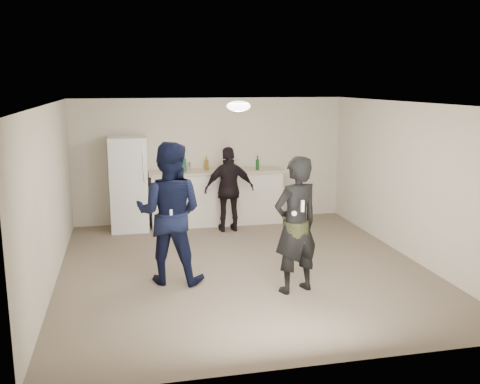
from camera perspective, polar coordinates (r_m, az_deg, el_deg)
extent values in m
plane|color=#6B5B4C|center=(8.32, 0.30, -8.05)|extent=(6.00, 6.00, 0.00)
plane|color=silver|center=(7.84, 0.32, 9.42)|extent=(6.00, 6.00, 0.00)
plane|color=beige|center=(10.89, -3.16, 3.41)|extent=(6.00, 0.00, 6.00)
plane|color=beige|center=(5.19, 7.62, -5.88)|extent=(6.00, 0.00, 6.00)
plane|color=beige|center=(7.87, -19.63, -0.44)|extent=(0.00, 6.00, 6.00)
plane|color=beige|center=(8.99, 17.67, 1.13)|extent=(0.00, 6.00, 6.00)
cube|color=silver|center=(10.71, -2.49, -0.66)|extent=(2.60, 0.56, 1.05)
cube|color=#C5B199|center=(10.61, -2.51, 2.22)|extent=(2.68, 0.64, 0.04)
cube|color=white|center=(10.42, -11.80, 0.86)|extent=(0.70, 0.70, 1.80)
cylinder|color=silver|center=(9.99, -10.26, 2.79)|extent=(0.02, 0.02, 0.60)
ellipsoid|color=white|center=(8.14, -0.15, 9.14)|extent=(0.36, 0.36, 0.16)
cylinder|color=#B2B2B7|center=(10.62, -5.51, 2.76)|extent=(0.08, 0.08, 0.17)
imported|color=#0D163A|center=(7.56, -7.54, -2.24)|extent=(1.17, 1.04, 2.01)
imported|color=black|center=(7.19, 5.98, -3.53)|extent=(0.79, 0.64, 1.86)
cylinder|color=#303819|center=(7.21, 5.97, -4.15)|extent=(0.34, 0.34, 0.28)
imported|color=black|center=(10.13, -1.15, 0.28)|extent=(0.95, 0.40, 1.62)
cube|color=silver|center=(7.28, -7.36, -2.40)|extent=(0.04, 0.04, 0.15)
sphere|color=silver|center=(7.34, -6.43, -2.83)|extent=(0.07, 0.07, 0.07)
cube|color=white|center=(6.88, 6.69, -1.50)|extent=(0.04, 0.04, 0.15)
sphere|color=white|center=(6.90, 5.80, -2.29)|extent=(0.07, 0.07, 0.07)
cylinder|color=#875C13|center=(10.67, -3.57, 2.90)|extent=(0.08, 0.08, 0.20)
cylinder|color=#144617|center=(10.63, 1.88, 2.93)|extent=(0.07, 0.07, 0.21)
cylinder|color=silver|center=(10.77, -0.37, 2.99)|extent=(0.07, 0.07, 0.19)
cylinder|color=#17512F|center=(10.46, -5.93, 2.87)|extent=(0.06, 0.06, 0.26)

